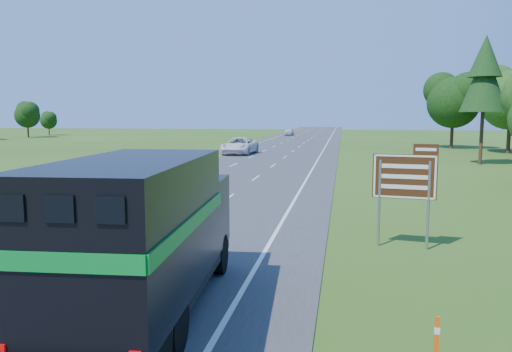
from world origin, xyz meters
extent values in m
cube|color=#38383A|center=(0.00, 50.00, 0.02)|extent=(15.00, 260.00, 0.04)
cube|color=yellow|center=(-5.50, 50.00, 0.04)|extent=(0.15, 260.00, 0.01)
cube|color=white|center=(5.50, 50.00, 0.04)|extent=(0.15, 260.00, 0.01)
cylinder|color=black|center=(2.39, 7.21, 0.60)|extent=(0.44, 1.15, 1.13)
cylinder|color=black|center=(4.55, 7.35, 0.60)|extent=(0.44, 1.15, 1.13)
cylinder|color=black|center=(2.73, 2.29, 0.60)|extent=(0.44, 1.15, 1.13)
cylinder|color=black|center=(4.88, 2.43, 0.60)|extent=(0.44, 1.15, 1.13)
cylinder|color=black|center=(2.81, 1.06, 0.60)|extent=(0.44, 1.15, 1.13)
cube|color=black|center=(3.69, 4.00, 0.73)|extent=(3.01, 8.36, 0.29)
cube|color=black|center=(3.48, 7.18, 1.85)|extent=(2.64, 2.01, 1.95)
cube|color=black|center=(3.41, 8.12, 2.36)|extent=(2.26, 0.21, 0.62)
cube|color=black|center=(3.74, 3.28, 2.28)|extent=(2.96, 6.12, 2.82)
cube|color=#067C25|center=(3.94, 0.29, 2.43)|extent=(2.56, 0.21, 0.31)
cube|color=#067C25|center=(2.44, 3.19, 2.43)|extent=(0.44, 5.95, 0.31)
cube|color=#067C25|center=(5.04, 3.37, 2.43)|extent=(0.44, 5.95, 0.31)
cube|color=black|center=(3.17, 0.24, 3.23)|extent=(0.46, 0.07, 0.41)
cube|color=black|center=(3.94, 0.29, 3.23)|extent=(0.46, 0.07, 0.41)
cube|color=black|center=(4.71, 0.34, 3.23)|extent=(0.46, 0.07, 0.41)
imported|color=white|center=(-3.84, 50.48, 1.00)|extent=(3.56, 7.10, 1.93)
imported|color=silver|center=(-3.74, 102.40, 0.81)|extent=(2.04, 4.60, 1.54)
cylinder|color=gray|center=(9.30, 11.40, 1.53)|extent=(0.10, 0.10, 3.06)
cylinder|color=gray|center=(10.91, 11.16, 1.53)|extent=(0.10, 0.10, 3.06)
cube|color=#3D1E0D|center=(10.11, 11.28, 2.50)|extent=(2.12, 0.38, 1.53)
cube|color=#3D1E0D|center=(10.76, 11.18, 3.44)|extent=(0.81, 0.18, 0.37)
cube|color=white|center=(10.10, 11.25, 2.50)|extent=(2.02, 0.31, 1.47)
cube|color=#FF500D|center=(9.70, 2.43, 0.56)|extent=(0.08, 0.04, 1.12)
cube|color=white|center=(9.70, 2.43, 0.87)|extent=(0.09, 0.05, 0.12)
camera|label=1|loc=(8.02, -6.27, 4.61)|focal=35.00mm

